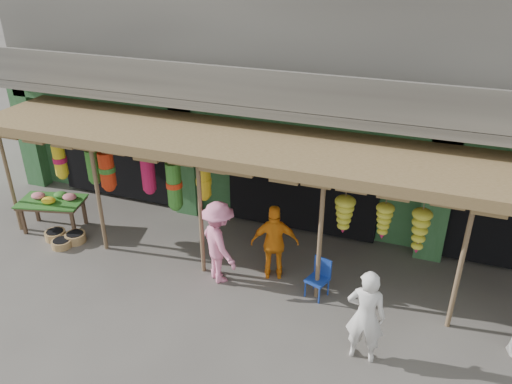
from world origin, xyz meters
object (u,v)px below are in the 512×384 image
(person_shopper, at_px, (219,242))
(flower_table, at_px, (53,202))
(person_vendor, at_px, (275,243))
(blue_chair, at_px, (319,276))
(person_front, at_px, (366,316))

(person_shopper, bearing_deg, flower_table, 33.70)
(person_vendor, bearing_deg, flower_table, -18.47)
(blue_chair, bearing_deg, person_shopper, -154.90)
(flower_table, bearing_deg, person_vendor, -14.34)
(person_front, height_order, person_vendor, person_front)
(blue_chair, bearing_deg, person_vendor, -174.51)
(flower_table, distance_m, person_shopper, 4.67)
(blue_chair, height_order, person_front, person_front)
(person_front, xyz_separation_m, person_vendor, (-2.12, 1.65, -0.04))
(person_vendor, height_order, person_shopper, person_shopper)
(flower_table, distance_m, person_vendor, 5.69)
(blue_chair, xyz_separation_m, person_vendor, (-1.02, 0.25, 0.39))
(person_shopper, bearing_deg, blue_chair, -134.15)
(blue_chair, height_order, person_shopper, person_shopper)
(person_front, distance_m, person_shopper, 3.38)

